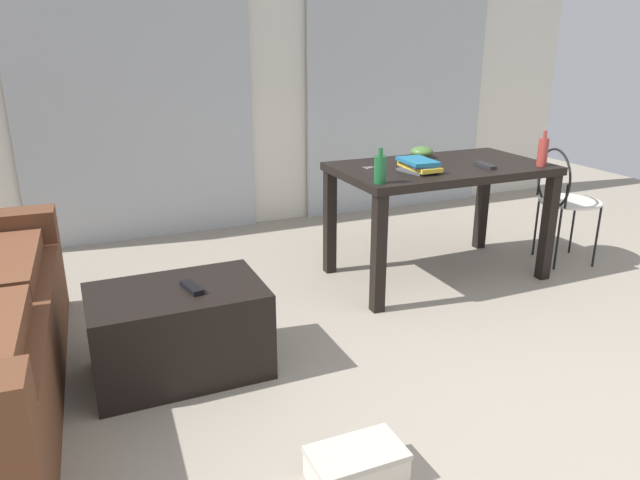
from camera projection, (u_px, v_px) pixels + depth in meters
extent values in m
plane|color=gray|center=(406.00, 317.00, 3.43)|extent=(8.51, 8.51, 0.00)
cube|color=silver|center=(276.00, 78.00, 4.92)|extent=(5.91, 0.10, 2.42)
cube|color=#B2B7BC|center=(138.00, 110.00, 4.49)|extent=(1.77, 0.03, 2.01)
cube|color=#B2B7BC|center=(398.00, 98.00, 5.34)|extent=(1.77, 0.03, 2.01)
cube|color=black|center=(179.00, 331.00, 2.82)|extent=(0.80, 0.51, 0.43)
cube|color=black|center=(441.00, 169.00, 3.81)|extent=(1.36, 0.78, 0.05)
cube|color=black|center=(379.00, 254.00, 3.41)|extent=(0.07, 0.07, 0.71)
cube|color=black|center=(548.00, 228.00, 3.88)|extent=(0.07, 0.07, 0.71)
cube|color=black|center=(330.00, 222.00, 3.99)|extent=(0.07, 0.07, 0.71)
cube|color=black|center=(482.00, 203.00, 4.47)|extent=(0.07, 0.07, 0.71)
cylinder|color=silver|center=(570.00, 201.00, 4.16)|extent=(0.42, 0.42, 0.02)
cylinder|color=black|center=(597.00, 237.00, 4.12)|extent=(0.02, 0.02, 0.44)
cylinder|color=black|center=(573.00, 225.00, 4.39)|extent=(0.02, 0.02, 0.44)
cylinder|color=black|center=(558.00, 240.00, 4.07)|extent=(0.02, 0.02, 0.44)
cylinder|color=black|center=(536.00, 227.00, 4.35)|extent=(0.02, 0.02, 0.44)
torus|color=black|center=(554.00, 178.00, 4.08)|extent=(0.11, 0.41, 0.41)
cylinder|color=black|center=(566.00, 196.00, 3.94)|extent=(0.02, 0.02, 0.16)
cylinder|color=black|center=(539.00, 184.00, 4.28)|extent=(0.02, 0.02, 0.16)
cylinder|color=#195B2D|center=(380.00, 170.00, 3.31)|extent=(0.07, 0.07, 0.15)
cylinder|color=#195B2D|center=(381.00, 152.00, 3.27)|extent=(0.03, 0.03, 0.05)
cylinder|color=#99332D|center=(543.00, 152.00, 3.74)|extent=(0.06, 0.06, 0.18)
cylinder|color=#99332D|center=(545.00, 134.00, 3.71)|extent=(0.02, 0.02, 0.05)
ellipsoid|color=#477033|center=(422.00, 152.00, 4.02)|extent=(0.16, 0.16, 0.08)
cube|color=#4C4C51|center=(420.00, 170.00, 3.62)|extent=(0.24, 0.24, 0.01)
cube|color=gold|center=(420.00, 167.00, 3.62)|extent=(0.15, 0.30, 0.03)
cube|color=#33519E|center=(418.00, 163.00, 3.62)|extent=(0.19, 0.28, 0.01)
cube|color=#1E668C|center=(418.00, 161.00, 3.61)|extent=(0.18, 0.27, 0.02)
cube|color=#232326|center=(485.00, 165.00, 3.74)|extent=(0.06, 0.19, 0.02)
cube|color=#9EA0A5|center=(370.00, 168.00, 3.71)|extent=(0.07, 0.04, 0.00)
torus|color=orange|center=(376.00, 166.00, 3.74)|extent=(0.03, 0.03, 0.00)
cube|color=#9EA0A5|center=(368.00, 167.00, 3.72)|extent=(0.07, 0.03, 0.00)
torus|color=orange|center=(377.00, 167.00, 3.74)|extent=(0.03, 0.03, 0.00)
cube|color=black|center=(192.00, 288.00, 2.74)|extent=(0.08, 0.17, 0.02)
cube|color=beige|center=(356.00, 467.00, 2.17)|extent=(0.34, 0.20, 0.10)
cube|color=beige|center=(357.00, 453.00, 2.15)|extent=(0.35, 0.21, 0.02)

